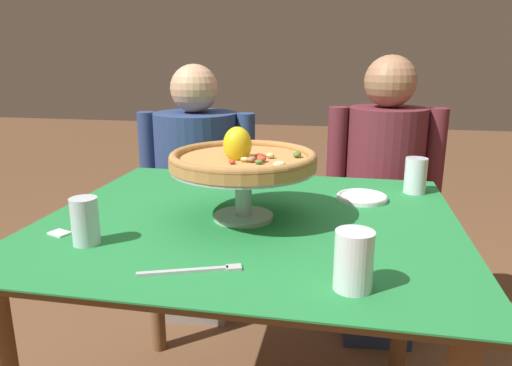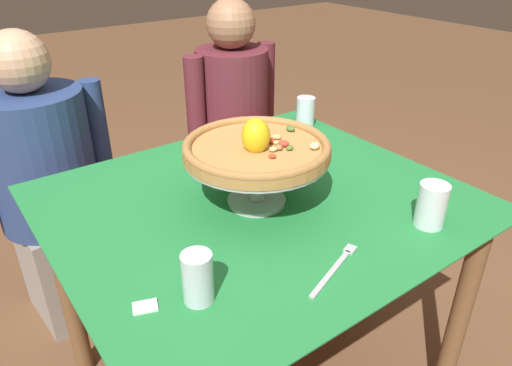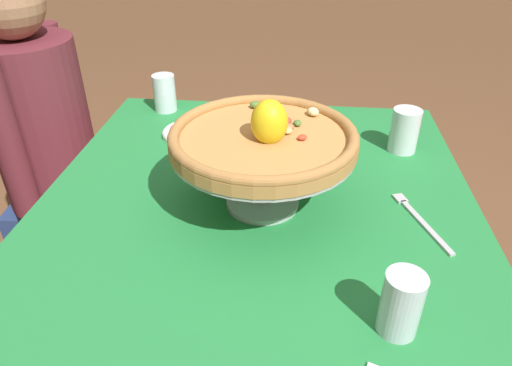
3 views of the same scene
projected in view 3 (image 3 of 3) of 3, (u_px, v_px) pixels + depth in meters
name	position (u px, v px, depth m)	size (l,w,h in m)	color
dining_table	(257.00, 238.00, 1.12)	(1.12, 1.00, 0.76)	brown
pizza_stand	(263.00, 162.00, 0.99)	(0.39, 0.39, 0.15)	#B7B7C1
pizza	(264.00, 137.00, 0.95)	(0.39, 0.39, 0.11)	#BC8447
water_glass_front_right	(404.00, 133.00, 1.23)	(0.08, 0.08, 0.12)	white
water_glass_front_left	(401.00, 306.00, 0.72)	(0.06, 0.06, 0.11)	silver
water_glass_back_right	(165.00, 95.00, 1.46)	(0.07, 0.07, 0.12)	silver
side_plate	(190.00, 132.00, 1.33)	(0.16, 0.16, 0.02)	white
dinner_fork	(419.00, 219.00, 0.99)	(0.21, 0.09, 0.01)	#B7B7C1
diner_right	(52.00, 166.00, 1.57)	(0.47, 0.34, 1.20)	navy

